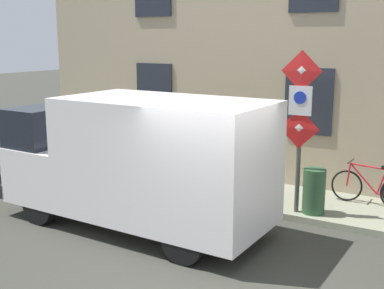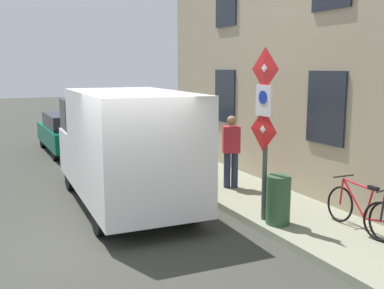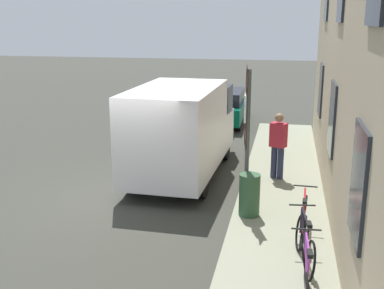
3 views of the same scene
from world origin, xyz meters
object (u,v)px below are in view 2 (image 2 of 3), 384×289
at_px(bicycle_red, 360,210).
at_px(litter_bin, 278,200).
at_px(sign_post_stacked, 264,115).
at_px(pedestrian, 231,149).
at_px(delivery_van, 124,145).
at_px(parked_hatchback, 71,131).

xyz_separation_m(bicycle_red, litter_bin, (-1.10, 0.91, 0.08)).
xyz_separation_m(sign_post_stacked, pedestrian, (0.65, 2.26, -1.05)).
height_order(delivery_van, bicycle_red, delivery_van).
xyz_separation_m(sign_post_stacked, delivery_van, (-1.91, 2.45, -0.79)).
bearing_deg(parked_hatchback, bicycle_red, -164.83).
distance_m(sign_post_stacked, litter_bin, 1.57).
relative_size(parked_hatchback, pedestrian, 2.34).
height_order(parked_hatchback, litter_bin, parked_hatchback).
relative_size(delivery_van, bicycle_red, 3.15).
distance_m(sign_post_stacked, parked_hatchback, 9.59).
xyz_separation_m(sign_post_stacked, bicycle_red, (1.24, -1.22, -1.61)).
distance_m(parked_hatchback, pedestrian, 7.47).
bearing_deg(sign_post_stacked, litter_bin, -64.72).
bearing_deg(litter_bin, parked_hatchback, 101.15).
height_order(sign_post_stacked, bicycle_red, sign_post_stacked).
distance_m(delivery_van, litter_bin, 3.52).
xyz_separation_m(pedestrian, litter_bin, (-0.50, -2.58, -0.48)).
relative_size(sign_post_stacked, bicycle_red, 1.79).
xyz_separation_m(delivery_van, parked_hatchback, (0.15, 6.88, -0.60)).
bearing_deg(litter_bin, bicycle_red, -39.58).
bearing_deg(pedestrian, sign_post_stacked, -173.95).
bearing_deg(litter_bin, pedestrian, 78.93).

